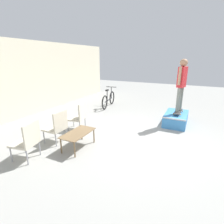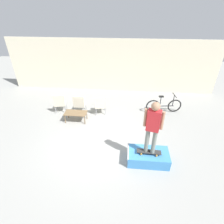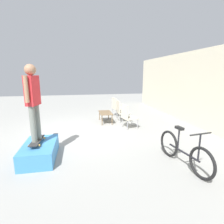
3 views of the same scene
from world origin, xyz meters
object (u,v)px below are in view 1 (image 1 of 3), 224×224
patio_chair_left (28,140)px  patio_chair_center (57,126)px  bicycle (109,99)px  skateboard_on_ramp (178,111)px  skate_ramp_box (176,119)px  coffee_table (78,134)px  patio_chair_right (79,116)px  person_skater (182,81)px

patio_chair_left → patio_chair_center: same height
bicycle → skateboard_on_ramp: bearing=-114.3°
patio_chair_left → patio_chair_center: 0.97m
bicycle → skate_ramp_box: bearing=-114.6°
coffee_table → patio_chair_right: 1.24m
coffee_table → patio_chair_right: (1.01, 0.72, 0.12)m
coffee_table → patio_chair_right: patio_chair_right is taller
coffee_table → person_skater: bearing=-35.6°
skateboard_on_ramp → coffee_table: skateboard_on_ramp is taller
skate_ramp_box → patio_chair_center: size_ratio=1.47×
patio_chair_right → coffee_table: bearing=24.1°
skate_ramp_box → patio_chair_center: 4.16m
coffee_table → bicycle: (4.04, 1.17, -0.03)m
skateboard_on_ramp → coffee_table: size_ratio=0.81×
coffee_table → patio_chair_center: 0.72m
skateboard_on_ramp → patio_chair_left: bearing=146.9°
skate_ramp_box → coffee_table: coffee_table is taller
skateboard_on_ramp → patio_chair_right: size_ratio=0.85×
skate_ramp_box → patio_chair_left: size_ratio=1.47×
skateboard_on_ramp → person_skater: 1.08m
skateboard_on_ramp → person_skater: person_skater is taller
patio_chair_left → patio_chair_right: 1.98m
coffee_table → patio_chair_right: size_ratio=1.05×
skate_ramp_box → coffee_table: 3.70m
person_skater → patio_chair_right: person_skater is taller
person_skater → bicycle: (1.01, 3.34, -1.20)m
coffee_table → bicycle: size_ratio=0.57×
person_skater → patio_chair_right: 3.68m
skate_ramp_box → person_skater: (-0.00, -0.05, 1.36)m
person_skater → bicycle: size_ratio=1.05×
coffee_table → patio_chair_left: (-0.97, 0.72, 0.12)m
person_skater → patio_chair_right: (-2.02, 2.89, -1.06)m
skateboard_on_ramp → patio_chair_center: size_ratio=0.85×
patio_chair_right → bicycle: patio_chair_right is taller
patio_chair_left → patio_chair_right: size_ratio=1.00×
skate_ramp_box → bicycle: 3.44m
patio_chair_left → patio_chair_right: (1.98, 0.00, 0.00)m
patio_chair_center → bicycle: (4.04, 0.45, -0.15)m
patio_chair_right → bicycle: bearing=177.1°
coffee_table → patio_chair_left: size_ratio=1.05×
skateboard_on_ramp → bicycle: size_ratio=0.46×
skateboard_on_ramp → coffee_table: 3.73m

